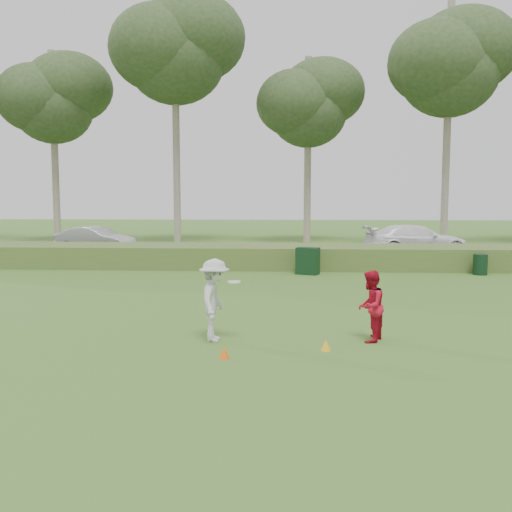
# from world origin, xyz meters

# --- Properties ---
(ground) EXTENTS (120.00, 120.00, 0.00)m
(ground) POSITION_xyz_m (0.00, 0.00, 0.00)
(ground) COLOR #376321
(ground) RESTS_ON ground
(reed_strip) EXTENTS (80.00, 3.00, 0.90)m
(reed_strip) POSITION_xyz_m (0.00, 12.00, 0.45)
(reed_strip) COLOR #456127
(reed_strip) RESTS_ON ground
(park_road) EXTENTS (80.00, 6.00, 0.06)m
(park_road) POSITION_xyz_m (0.00, 17.00, 0.03)
(park_road) COLOR #2D2D2D
(park_road) RESTS_ON ground
(tree_2) EXTENTS (6.50, 6.50, 12.00)m
(tree_2) POSITION_xyz_m (-14.00, 24.00, 8.97)
(tree_2) COLOR gray
(tree_2) RESTS_ON ground
(tree_3) EXTENTS (7.80, 7.80, 15.50)m
(tree_3) POSITION_xyz_m (-6.00, 23.00, 11.60)
(tree_3) COLOR gray
(tree_3) RESTS_ON ground
(tree_4) EXTENTS (6.24, 6.24, 11.50)m
(tree_4) POSITION_xyz_m (2.00, 24.50, 8.59)
(tree_4) COLOR gray
(tree_4) RESTS_ON ground
(tree_5) EXTENTS (7.28, 7.28, 14.00)m
(tree_5) POSITION_xyz_m (10.00, 22.50, 10.47)
(tree_5) COLOR gray
(tree_5) RESTS_ON ground
(player_white) EXTENTS (0.87, 1.12, 1.69)m
(player_white) POSITION_xyz_m (-0.59, -0.32, 0.85)
(player_white) COLOR silver
(player_white) RESTS_ON ground
(player_red) EXTENTS (0.79, 0.87, 1.46)m
(player_red) POSITION_xyz_m (2.58, -0.20, 0.73)
(player_red) COLOR #B80F28
(player_red) RESTS_ON ground
(cone_orange) EXTENTS (0.20, 0.20, 0.22)m
(cone_orange) POSITION_xyz_m (-0.24, -1.61, 0.11)
(cone_orange) COLOR #ED5A0C
(cone_orange) RESTS_ON ground
(cone_yellow) EXTENTS (0.19, 0.19, 0.21)m
(cone_yellow) POSITION_xyz_m (1.65, -0.96, 0.11)
(cone_yellow) COLOR #F0AC19
(cone_yellow) RESTS_ON ground
(utility_cabinet) EXTENTS (0.95, 0.78, 1.03)m
(utility_cabinet) POSITION_xyz_m (1.62, 9.80, 0.51)
(utility_cabinet) COLOR black
(utility_cabinet) RESTS_ON ground
(trash_bin) EXTENTS (0.53, 0.53, 0.78)m
(trash_bin) POSITION_xyz_m (8.11, 10.06, 0.39)
(trash_bin) COLOR black
(trash_bin) RESTS_ON ground
(car_mid) EXTENTS (4.36, 2.56, 1.36)m
(car_mid) POSITION_xyz_m (-8.92, 16.54, 0.74)
(car_mid) COLOR #B8B7BC
(car_mid) RESTS_ON park_road
(car_right) EXTENTS (5.37, 2.82, 1.49)m
(car_right) POSITION_xyz_m (7.19, 16.86, 0.80)
(car_right) COLOR white
(car_right) RESTS_ON park_road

